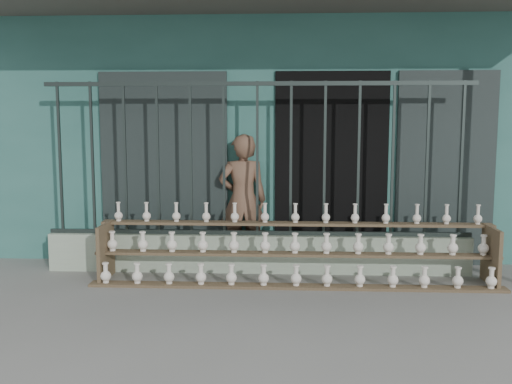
{
  "coord_description": "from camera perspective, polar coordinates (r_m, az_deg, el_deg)",
  "views": [
    {
      "loc": [
        0.32,
        -5.34,
        1.8
      ],
      "look_at": [
        0.0,
        1.0,
        1.0
      ],
      "focal_mm": 40.0,
      "sensor_mm": 36.0,
      "label": 1
    }
  ],
  "objects": [
    {
      "name": "workshop_building",
      "position": [
        9.58,
        1.01,
        6.1
      ],
      "size": [
        7.4,
        6.6,
        3.21
      ],
      "color": "#336B63",
      "rests_on": "ground"
    },
    {
      "name": "security_fence",
      "position": [
        6.67,
        0.13,
        3.3
      ],
      "size": [
        5.0,
        0.04,
        1.8
      ],
      "color": "#283330",
      "rests_on": "parapet_wall"
    },
    {
      "name": "shelf_rack",
      "position": [
        6.39,
        3.95,
        -5.83
      ],
      "size": [
        4.5,
        0.68,
        0.85
      ],
      "color": "brown",
      "rests_on": "ground"
    },
    {
      "name": "elderly_woman",
      "position": [
        7.07,
        -1.33,
        -0.81
      ],
      "size": [
        0.64,
        0.46,
        1.64
      ],
      "primitive_type": "imported",
      "rotation": [
        0.0,
        0.0,
        3.26
      ],
      "color": "brown",
      "rests_on": "ground"
    },
    {
      "name": "parapet_wall",
      "position": [
        6.83,
        0.13,
        -6.15
      ],
      "size": [
        5.0,
        0.2,
        0.45
      ],
      "primitive_type": "cube",
      "color": "#A8BBA0",
      "rests_on": "ground"
    },
    {
      "name": "ground",
      "position": [
        5.65,
        -0.52,
        -11.41
      ],
      "size": [
        60.0,
        60.0,
        0.0
      ],
      "primitive_type": "plane",
      "color": "slate"
    }
  ]
}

